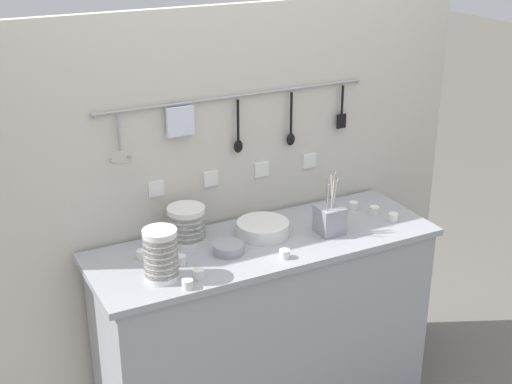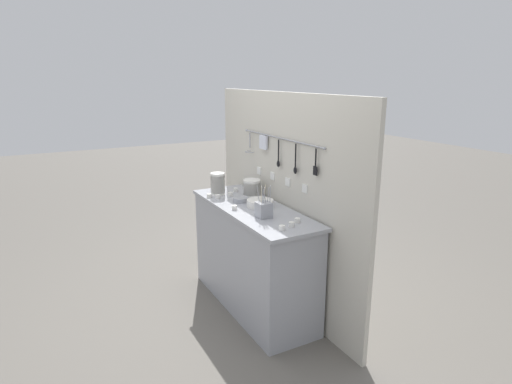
{
  "view_description": "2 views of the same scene",
  "coord_description": "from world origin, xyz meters",
  "px_view_note": "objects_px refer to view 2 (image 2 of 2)",
  "views": [
    {
      "loc": [
        -1.32,
        -2.48,
        2.36
      ],
      "look_at": [
        -0.05,
        -0.02,
        1.21
      ],
      "focal_mm": 50.0,
      "sensor_mm": 36.0,
      "label": 1
    },
    {
      "loc": [
        3.18,
        -1.68,
        2.07
      ],
      "look_at": [
        0.08,
        -0.01,
        1.11
      ],
      "focal_mm": 30.0,
      "sensor_mm": 36.0,
      "label": 2
    }
  ],
  "objects_px": {
    "cup_edge_far": "(235,208)",
    "cup_by_caddy": "(230,194)",
    "bowl_stack_back_corner": "(252,188)",
    "plate_stack": "(260,203)",
    "steel_mixing_bowl": "(240,200)",
    "cup_beside_plates": "(282,228)",
    "cup_centre": "(209,196)",
    "cup_back_right": "(217,197)",
    "cup_back_left": "(297,220)",
    "cup_front_left": "(292,224)",
    "cup_front_right": "(236,190)",
    "cutlery_caddy": "(264,209)",
    "bowl_stack_wide_centre": "(218,184)"
  },
  "relations": [
    {
      "from": "plate_stack",
      "to": "steel_mixing_bowl",
      "type": "relative_size",
      "value": 1.75
    },
    {
      "from": "cutlery_caddy",
      "to": "cup_back_left",
      "type": "xyz_separation_m",
      "value": [
        0.24,
        0.16,
        -0.05
      ]
    },
    {
      "from": "bowl_stack_wide_centre",
      "to": "cup_beside_plates",
      "type": "distance_m",
      "value": 1.15
    },
    {
      "from": "steel_mixing_bowl",
      "to": "cup_centre",
      "type": "height_order",
      "value": "steel_mixing_bowl"
    },
    {
      "from": "cup_by_caddy",
      "to": "cup_back_right",
      "type": "bearing_deg",
      "value": -82.31
    },
    {
      "from": "bowl_stack_back_corner",
      "to": "steel_mixing_bowl",
      "type": "bearing_deg",
      "value": -57.32
    },
    {
      "from": "cup_by_caddy",
      "to": "cup_front_left",
      "type": "relative_size",
      "value": 1.0
    },
    {
      "from": "cup_edge_far",
      "to": "cup_front_left",
      "type": "distance_m",
      "value": 0.63
    },
    {
      "from": "cup_beside_plates",
      "to": "cup_centre",
      "type": "height_order",
      "value": "same"
    },
    {
      "from": "cup_edge_far",
      "to": "cup_front_right",
      "type": "relative_size",
      "value": 1.0
    },
    {
      "from": "cup_edge_far",
      "to": "cutlery_caddy",
      "type": "bearing_deg",
      "value": 22.11
    },
    {
      "from": "cup_centre",
      "to": "cup_beside_plates",
      "type": "bearing_deg",
      "value": 7.23
    },
    {
      "from": "bowl_stack_wide_centre",
      "to": "cup_by_caddy",
      "type": "height_order",
      "value": "bowl_stack_wide_centre"
    },
    {
      "from": "steel_mixing_bowl",
      "to": "cup_beside_plates",
      "type": "relative_size",
      "value": 2.94
    },
    {
      "from": "cup_front_left",
      "to": "cup_centre",
      "type": "bearing_deg",
      "value": -167.05
    },
    {
      "from": "bowl_stack_back_corner",
      "to": "plate_stack",
      "type": "xyz_separation_m",
      "value": [
        0.33,
        -0.09,
        -0.05
      ]
    },
    {
      "from": "cup_by_caddy",
      "to": "cup_front_left",
      "type": "xyz_separation_m",
      "value": [
        1.01,
        0.05,
        0.0
      ]
    },
    {
      "from": "cup_edge_far",
      "to": "cup_by_caddy",
      "type": "xyz_separation_m",
      "value": [
        -0.41,
        0.15,
        0.0
      ]
    },
    {
      "from": "cutlery_caddy",
      "to": "cup_by_caddy",
      "type": "relative_size",
      "value": 6.01
    },
    {
      "from": "bowl_stack_back_corner",
      "to": "steel_mixing_bowl",
      "type": "height_order",
      "value": "bowl_stack_back_corner"
    },
    {
      "from": "cup_by_caddy",
      "to": "cup_front_right",
      "type": "relative_size",
      "value": 1.0
    },
    {
      "from": "cup_edge_far",
      "to": "cup_back_right",
      "type": "xyz_separation_m",
      "value": [
        -0.39,
        0.01,
        0.0
      ]
    },
    {
      "from": "cutlery_caddy",
      "to": "cup_front_right",
      "type": "xyz_separation_m",
      "value": [
        -0.83,
        0.15,
        -0.05
      ]
    },
    {
      "from": "cutlery_caddy",
      "to": "cup_front_left",
      "type": "distance_m",
      "value": 0.31
    },
    {
      "from": "plate_stack",
      "to": "cutlery_caddy",
      "type": "xyz_separation_m",
      "value": [
        0.28,
        -0.12,
        0.04
      ]
    },
    {
      "from": "cup_by_caddy",
      "to": "cup_centre",
      "type": "bearing_deg",
      "value": -104.14
    },
    {
      "from": "cup_edge_far",
      "to": "cup_by_caddy",
      "type": "relative_size",
      "value": 1.0
    },
    {
      "from": "cup_beside_plates",
      "to": "cup_front_right",
      "type": "height_order",
      "value": "same"
    },
    {
      "from": "cup_back_left",
      "to": "bowl_stack_back_corner",
      "type": "bearing_deg",
      "value": 176.94
    },
    {
      "from": "cup_back_right",
      "to": "cup_by_caddy",
      "type": "height_order",
      "value": "same"
    },
    {
      "from": "cup_back_right",
      "to": "bowl_stack_back_corner",
      "type": "bearing_deg",
      "value": 75.57
    },
    {
      "from": "cup_edge_far",
      "to": "cup_beside_plates",
      "type": "bearing_deg",
      "value": 8.14
    },
    {
      "from": "steel_mixing_bowl",
      "to": "cup_edge_far",
      "type": "bearing_deg",
      "value": -38.33
    },
    {
      "from": "plate_stack",
      "to": "cup_front_left",
      "type": "relative_size",
      "value": 5.15
    },
    {
      "from": "bowl_stack_wide_centre",
      "to": "cutlery_caddy",
      "type": "xyz_separation_m",
      "value": [
        0.82,
        0.05,
        -0.04
      ]
    },
    {
      "from": "cutlery_caddy",
      "to": "cup_centre",
      "type": "relative_size",
      "value": 6.01
    },
    {
      "from": "bowl_stack_wide_centre",
      "to": "cup_back_left",
      "type": "xyz_separation_m",
      "value": [
        1.06,
        0.22,
        -0.09
      ]
    },
    {
      "from": "plate_stack",
      "to": "cup_edge_far",
      "type": "bearing_deg",
      "value": -95.1
    },
    {
      "from": "bowl_stack_wide_centre",
      "to": "cup_edge_far",
      "type": "distance_m",
      "value": 0.53
    },
    {
      "from": "plate_stack",
      "to": "cup_back_left",
      "type": "relative_size",
      "value": 5.15
    },
    {
      "from": "bowl_stack_wide_centre",
      "to": "cup_back_right",
      "type": "distance_m",
      "value": 0.17
    },
    {
      "from": "cup_back_right",
      "to": "steel_mixing_bowl",
      "type": "bearing_deg",
      "value": 35.63
    },
    {
      "from": "plate_stack",
      "to": "cup_centre",
      "type": "bearing_deg",
      "value": -149.13
    },
    {
      "from": "bowl_stack_wide_centre",
      "to": "steel_mixing_bowl",
      "type": "distance_m",
      "value": 0.35
    },
    {
      "from": "bowl_stack_wide_centre",
      "to": "cup_beside_plates",
      "type": "relative_size",
      "value": 4.7
    },
    {
      "from": "cup_edge_far",
      "to": "cup_beside_plates",
      "type": "xyz_separation_m",
      "value": [
        0.63,
        0.09,
        0.0
      ]
    },
    {
      "from": "bowl_stack_back_corner",
      "to": "cup_by_caddy",
      "type": "xyz_separation_m",
      "value": [
        -0.1,
        -0.18,
        -0.06
      ]
    },
    {
      "from": "cup_by_caddy",
      "to": "cup_front_left",
      "type": "height_order",
      "value": "same"
    },
    {
      "from": "bowl_stack_wide_centre",
      "to": "cup_edge_far",
      "type": "height_order",
      "value": "bowl_stack_wide_centre"
    },
    {
      "from": "plate_stack",
      "to": "cup_back_left",
      "type": "bearing_deg",
      "value": 5.16
    }
  ]
}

